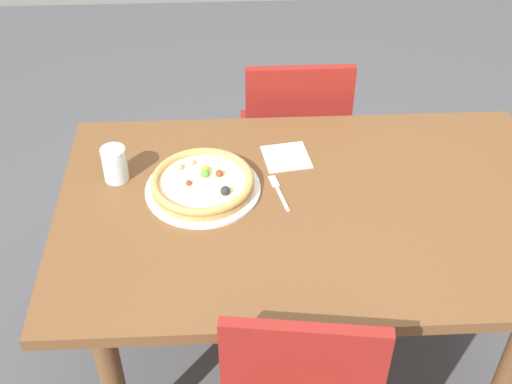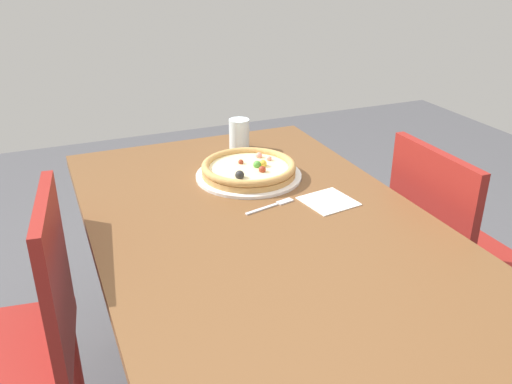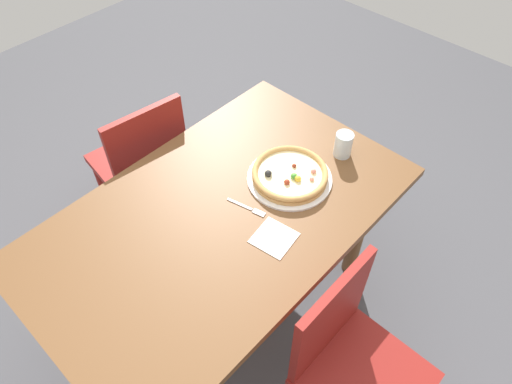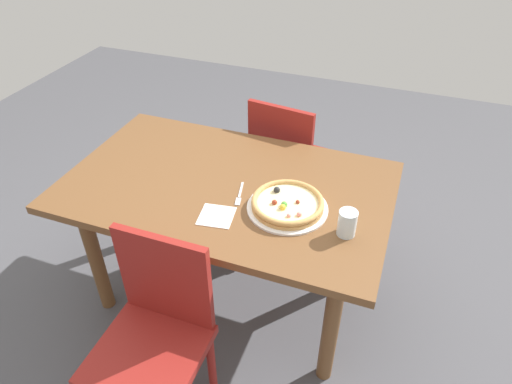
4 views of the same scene
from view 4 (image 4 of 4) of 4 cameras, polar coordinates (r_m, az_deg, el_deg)
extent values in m
plane|color=#4C4C51|center=(2.59, -3.00, -12.24)|extent=(6.00, 6.00, 0.00)
cube|color=brown|center=(2.10, -3.62, 0.67)|extent=(1.47, 0.90, 0.04)
cylinder|color=brown|center=(2.45, 12.45, -5.18)|extent=(0.07, 0.07, 0.70)
cylinder|color=brown|center=(2.77, -12.09, 0.54)|extent=(0.07, 0.07, 0.70)
cylinder|color=brown|center=(2.03, 9.28, -16.17)|extent=(0.07, 0.07, 0.70)
cylinder|color=brown|center=(2.41, -19.35, -7.61)|extent=(0.07, 0.07, 0.70)
cylinder|color=maroon|center=(3.11, 2.70, 2.75)|extent=(0.04, 0.04, 0.42)
cylinder|color=maroon|center=(3.01, 8.54, 1.01)|extent=(0.04, 0.04, 0.42)
cylinder|color=maroon|center=(2.86, -0.25, -0.64)|extent=(0.04, 0.04, 0.42)
cylinder|color=maroon|center=(2.75, 6.00, -2.67)|extent=(0.04, 0.04, 0.42)
cube|color=maroon|center=(2.80, 4.46, 3.93)|extent=(0.45, 0.45, 0.04)
cube|color=maroon|center=(2.53, 2.97, 6.27)|extent=(0.38, 0.08, 0.42)
cylinder|color=maroon|center=(2.08, -5.54, -20.60)|extent=(0.04, 0.04, 0.42)
cylinder|color=maroon|center=(2.20, -14.02, -17.54)|extent=(0.04, 0.04, 0.42)
cube|color=maroon|center=(1.87, -13.27, -19.10)|extent=(0.40, 0.40, 0.04)
cube|color=maroon|center=(1.78, -11.26, -10.47)|extent=(0.38, 0.03, 0.42)
cylinder|color=white|center=(1.94, 3.92, -1.98)|extent=(0.34, 0.34, 0.01)
cylinder|color=tan|center=(1.93, 3.94, -1.66)|extent=(0.30, 0.30, 0.02)
cylinder|color=beige|center=(1.92, 3.95, -1.38)|extent=(0.27, 0.27, 0.01)
torus|color=tan|center=(1.92, 3.96, -1.22)|extent=(0.31, 0.31, 0.02)
sphere|color=#E58C7F|center=(1.85, 4.10, -2.95)|extent=(0.02, 0.02, 0.02)
sphere|color=#4C9E38|center=(1.90, 3.52, -1.55)|extent=(0.03, 0.03, 0.03)
sphere|color=#262626|center=(1.97, 2.60, 0.27)|extent=(0.03, 0.03, 0.03)
sphere|color=gold|center=(1.88, 3.33, -1.90)|extent=(0.03, 0.03, 0.03)
sphere|color=maroon|center=(1.91, 2.31, -1.29)|extent=(0.02, 0.02, 0.02)
sphere|color=#E58C7F|center=(1.85, 5.40, -2.78)|extent=(0.02, 0.02, 0.02)
sphere|color=maroon|center=(1.92, 5.20, -1.24)|extent=(0.02, 0.02, 0.02)
cube|color=silver|center=(2.04, -1.89, 0.28)|extent=(0.04, 0.11, 0.00)
cube|color=silver|center=(1.97, -2.25, -1.19)|extent=(0.03, 0.05, 0.00)
cylinder|color=silver|center=(1.82, 11.26, -3.81)|extent=(0.07, 0.07, 0.11)
cube|color=white|center=(1.91, -4.93, -2.98)|extent=(0.16, 0.16, 0.00)
camera|label=1|loc=(3.01, 14.08, 37.49)|focal=46.96mm
camera|label=2|loc=(2.85, -24.33, 23.81)|focal=38.37mm
camera|label=3|loc=(1.58, -53.52, 30.36)|focal=32.61mm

